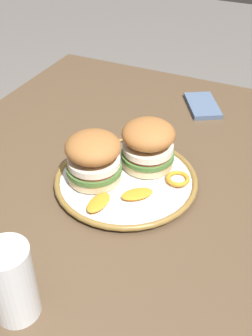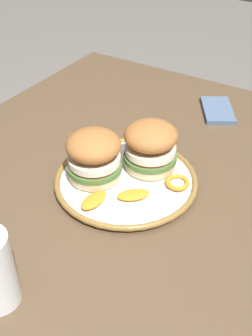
{
  "view_description": "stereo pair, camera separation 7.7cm",
  "coord_description": "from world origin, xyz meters",
  "views": [
    {
      "loc": [
        -0.59,
        -0.32,
        1.26
      ],
      "look_at": [
        0.01,
        -0.04,
        0.76
      ],
      "focal_mm": 44.7,
      "sensor_mm": 36.0,
      "label": 1
    },
    {
      "loc": [
        -0.55,
        -0.39,
        1.26
      ],
      "look_at": [
        0.01,
        -0.04,
        0.76
      ],
      "focal_mm": 44.7,
      "sensor_mm": 36.0,
      "label": 2
    }
  ],
  "objects": [
    {
      "name": "folded_napkin",
      "position": [
        0.39,
        -0.09,
        0.73
      ],
      "size": [
        0.15,
        0.13,
        0.01
      ],
      "primitive_type": "cube",
      "rotation": [
        0.0,
        0.0,
        0.53
      ],
      "color": "slate",
      "rests_on": "dining_table"
    },
    {
      "name": "orange_peel_curled",
      "position": [
        0.05,
        -0.14,
        0.74
      ],
      "size": [
        0.06,
        0.06,
        0.01
      ],
      "color": "orange",
      "rests_on": "dinner_plate"
    },
    {
      "name": "dinner_plate",
      "position": [
        0.01,
        -0.04,
        0.73
      ],
      "size": [
        0.29,
        0.29,
        0.02
      ],
      "color": "white",
      "rests_on": "dining_table"
    },
    {
      "name": "orange_peel_strip_short",
      "position": [
        -0.08,
        -0.03,
        0.74
      ],
      "size": [
        0.06,
        0.04,
        0.01
      ],
      "color": "orange",
      "rests_on": "dinner_plate"
    },
    {
      "name": "drinking_glass",
      "position": [
        -0.32,
        -0.02,
        0.77
      ],
      "size": [
        0.07,
        0.07,
        0.13
      ],
      "color": "white",
      "rests_on": "dining_table"
    },
    {
      "name": "dining_table",
      "position": [
        0.0,
        0.0,
        0.61
      ],
      "size": [
        1.11,
        0.86,
        0.72
      ],
      "color": "brown",
      "rests_on": "ground"
    },
    {
      "name": "sandwich_half_left",
      "position": [
        -0.01,
        0.02,
        0.79
      ],
      "size": [
        0.15,
        0.15,
        0.1
      ],
      "color": "beige",
      "rests_on": "dinner_plate"
    },
    {
      "name": "sandwich_half_right",
      "position": [
        0.07,
        -0.06,
        0.79
      ],
      "size": [
        0.14,
        0.14,
        0.1
      ],
      "color": "beige",
      "rests_on": "dinner_plate"
    },
    {
      "name": "orange_peel_strip_long",
      "position": [
        -0.03,
        -0.08,
        0.74
      ],
      "size": [
        0.07,
        0.07,
        0.01
      ],
      "color": "orange",
      "rests_on": "dinner_plate"
    }
  ]
}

